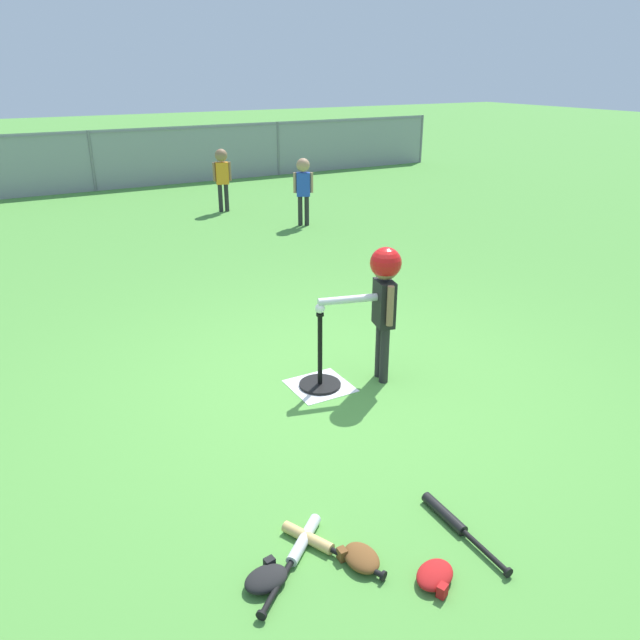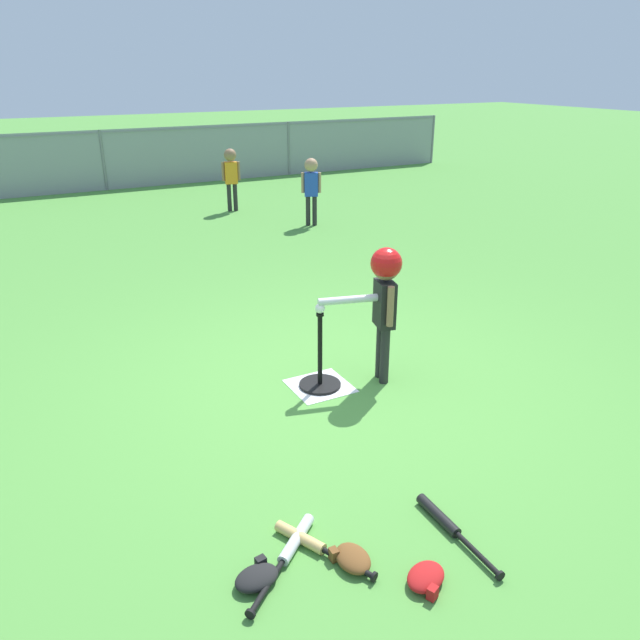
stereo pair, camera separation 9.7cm
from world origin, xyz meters
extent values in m
plane|color=#51933D|center=(0.00, 0.00, 0.00)|extent=(60.00, 60.00, 0.00)
cube|color=white|center=(-0.09, 0.02, 0.00)|extent=(0.44, 0.44, 0.01)
cylinder|color=black|center=(-0.09, 0.02, 0.01)|extent=(0.32, 0.32, 0.03)
cylinder|color=black|center=(-0.09, 0.02, 0.31)|extent=(0.04, 0.04, 0.58)
cylinder|color=black|center=(-0.09, 0.02, 0.59)|extent=(0.06, 0.06, 0.02)
sphere|color=white|center=(-0.09, 0.02, 0.64)|extent=(0.07, 0.07, 0.07)
cylinder|color=#262626|center=(0.37, -0.15, 0.23)|extent=(0.07, 0.07, 0.46)
cylinder|color=#262626|center=(0.40, -0.06, 0.23)|extent=(0.07, 0.07, 0.46)
cube|color=black|center=(0.39, -0.11, 0.63)|extent=(0.17, 0.23, 0.36)
cylinder|color=#8C6647|center=(0.36, -0.23, 0.66)|extent=(0.05, 0.05, 0.30)
cylinder|color=#8C6647|center=(0.42, 0.02, 0.66)|extent=(0.05, 0.05, 0.30)
sphere|color=#8C6647|center=(0.39, -0.11, 0.92)|extent=(0.20, 0.20, 0.20)
sphere|color=red|center=(0.39, -0.11, 0.95)|extent=(0.23, 0.23, 0.23)
cylinder|color=silver|center=(0.18, -0.05, 0.69)|extent=(0.59, 0.21, 0.06)
cylinder|color=#262626|center=(1.58, 6.19, 0.23)|extent=(0.07, 0.07, 0.46)
cylinder|color=#262626|center=(1.48, 6.22, 0.23)|extent=(0.07, 0.07, 0.46)
cube|color=orange|center=(1.53, 6.20, 0.64)|extent=(0.23, 0.17, 0.36)
cylinder|color=#8C6647|center=(1.65, 6.17, 0.66)|extent=(0.05, 0.05, 0.31)
cylinder|color=#8C6647|center=(1.40, 6.24, 0.66)|extent=(0.05, 0.05, 0.31)
sphere|color=#8C6647|center=(1.53, 6.20, 0.93)|extent=(0.20, 0.20, 0.20)
cylinder|color=#262626|center=(2.28, 4.65, 0.23)|extent=(0.07, 0.07, 0.45)
cylinder|color=#262626|center=(2.19, 4.69, 0.23)|extent=(0.07, 0.07, 0.45)
cube|color=#2347B7|center=(2.23, 4.67, 0.63)|extent=(0.23, 0.20, 0.35)
cylinder|color=tan|center=(2.35, 4.61, 0.65)|extent=(0.05, 0.05, 0.30)
cylinder|color=tan|center=(2.12, 4.73, 0.65)|extent=(0.05, 0.05, 0.30)
sphere|color=tan|center=(2.23, 4.67, 0.91)|extent=(0.20, 0.20, 0.20)
cylinder|color=silver|center=(-1.00, -1.42, 0.03)|extent=(0.30, 0.26, 0.06)
cylinder|color=black|center=(-1.25, -1.64, 0.03)|extent=(0.28, 0.24, 0.03)
cylinder|color=black|center=(-1.38, -1.75, 0.03)|extent=(0.04, 0.05, 0.05)
cylinder|color=#DBB266|center=(-0.97, -1.42, 0.03)|extent=(0.18, 0.30, 0.06)
cylinder|color=black|center=(-0.85, -1.69, 0.03)|extent=(0.15, 0.28, 0.03)
cylinder|color=black|center=(-0.78, -1.82, 0.03)|extent=(0.05, 0.04, 0.05)
cylinder|color=black|center=(-0.24, -1.61, 0.03)|extent=(0.07, 0.32, 0.06)
cylinder|color=black|center=(-0.25, -1.94, 0.03)|extent=(0.03, 0.32, 0.03)
cylinder|color=black|center=(-0.25, -2.10, 0.03)|extent=(0.05, 0.02, 0.05)
ellipsoid|color=brown|center=(-0.81, -1.68, 0.04)|extent=(0.16, 0.22, 0.07)
cube|color=brown|center=(-0.88, -1.61, 0.04)|extent=(0.04, 0.05, 0.06)
ellipsoid|color=#B21919|center=(-0.57, -1.94, 0.04)|extent=(0.27, 0.24, 0.07)
cube|color=#B21919|center=(-0.60, -2.03, 0.04)|extent=(0.06, 0.06, 0.06)
ellipsoid|color=black|center=(-1.28, -1.57, 0.04)|extent=(0.24, 0.19, 0.07)
cube|color=black|center=(-1.22, -1.49, 0.04)|extent=(0.06, 0.05, 0.06)
cylinder|color=slate|center=(0.00, 9.19, 0.57)|extent=(0.06, 0.06, 1.15)
cylinder|color=slate|center=(4.00, 9.19, 0.57)|extent=(0.06, 0.06, 1.15)
cylinder|color=slate|center=(8.00, 9.19, 0.57)|extent=(0.06, 0.06, 1.15)
cube|color=gray|center=(0.00, 9.19, 1.09)|extent=(16.00, 0.03, 0.03)
cube|color=gray|center=(0.00, 9.19, 0.57)|extent=(16.00, 0.01, 1.15)
camera|label=1|loc=(-2.16, -3.64, 2.28)|focal=34.76mm
camera|label=2|loc=(-2.07, -3.69, 2.28)|focal=34.76mm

